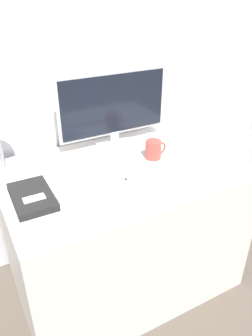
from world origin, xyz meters
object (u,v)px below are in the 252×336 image
(monitor, at_px, (114,107))
(ereader, at_px, (87,182))
(keyboard, at_px, (161,173))
(notebook, at_px, (32,197))
(laptop, at_px, (89,183))
(pen, at_px, (132,180))
(coffee_mug, at_px, (154,149))

(monitor, height_order, ereader, monitor)
(keyboard, distance_m, notebook, 0.59)
(monitor, height_order, laptop, monitor)
(monitor, height_order, keyboard, monitor)
(ereader, bearing_deg, keyboard, -12.00)
(pen, bearing_deg, monitor, 74.83)
(notebook, xyz_separation_m, pen, (0.44, -0.06, -0.01))
(notebook, height_order, coffee_mug, coffee_mug)
(laptop, xyz_separation_m, ereader, (-0.01, -0.01, 0.01))
(coffee_mug, bearing_deg, pen, -145.32)
(monitor, distance_m, keyboard, 0.46)
(notebook, bearing_deg, ereader, -2.33)
(notebook, relative_size, coffee_mug, 2.22)
(laptop, xyz_separation_m, coffee_mug, (0.39, 0.08, 0.04))
(pen, bearing_deg, coffee_mug, 34.68)
(coffee_mug, bearing_deg, notebook, -172.96)
(monitor, distance_m, coffee_mug, 0.31)
(coffee_mug, bearing_deg, ereader, -167.52)
(monitor, relative_size, laptop, 1.83)
(ereader, bearing_deg, pen, -15.14)
(ereader, height_order, pen, ereader)
(monitor, xyz_separation_m, coffee_mug, (0.10, -0.24, -0.17))
(pen, bearing_deg, notebook, 171.79)
(coffee_mug, height_order, pen, coffee_mug)
(notebook, relative_size, pen, 2.21)
(monitor, distance_m, laptop, 0.48)
(keyboard, xyz_separation_m, ereader, (-0.34, 0.07, 0.01))
(laptop, height_order, notebook, notebook)
(ereader, bearing_deg, monitor, 47.74)
(keyboard, xyz_separation_m, coffee_mug, (0.06, 0.16, 0.04))
(laptop, relative_size, pen, 2.87)
(laptop, bearing_deg, keyboard, -13.77)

